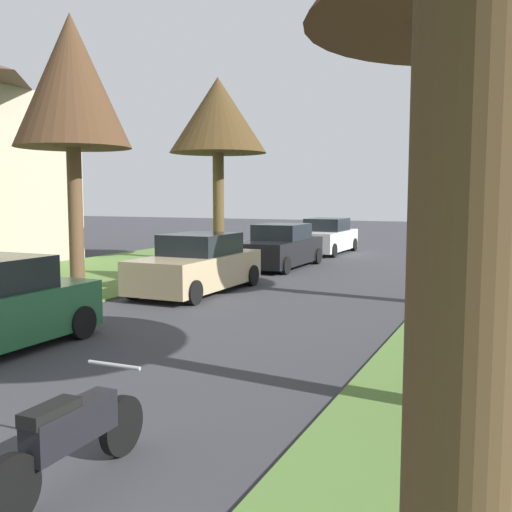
# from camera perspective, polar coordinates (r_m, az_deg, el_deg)

# --- Properties ---
(stop_sign_far) EXTENTS (0.82, 0.56, 2.94)m
(stop_sign_far) POSITION_cam_1_polar(r_m,az_deg,el_deg) (14.71, 17.40, 3.95)
(stop_sign_far) COLOR #9EA0A5
(stop_sign_far) RESTS_ON grass_verge_right
(street_tree_right_mid_b) EXTENTS (3.92, 3.92, 8.20)m
(street_tree_right_mid_b) POSITION_cam_1_polar(r_m,az_deg,el_deg) (14.91, 23.54, 20.59)
(street_tree_right_mid_b) COLOR brown
(street_tree_right_mid_b) RESTS_ON grass_verge_right
(street_tree_left_mid_b) EXTENTS (3.04, 3.04, 7.26)m
(street_tree_left_mid_b) POSITION_cam_1_polar(r_m,az_deg,el_deg) (16.67, -17.49, 15.71)
(street_tree_left_mid_b) COLOR brown
(street_tree_left_mid_b) RESTS_ON grass_verge_left
(street_tree_left_far) EXTENTS (3.75, 3.75, 7.06)m
(street_tree_left_far) POSITION_cam_1_polar(r_m,az_deg,el_deg) (23.20, -3.72, 13.31)
(street_tree_left_far) COLOR brown
(street_tree_left_far) RESTS_ON grass_verge_left
(parked_sedan_tan) EXTENTS (1.97, 4.41, 1.57)m
(parked_sedan_tan) POSITION_cam_1_polar(r_m,az_deg,el_deg) (15.90, -5.71, -0.92)
(parked_sedan_tan) COLOR tan
(parked_sedan_tan) RESTS_ON ground
(parked_sedan_black) EXTENTS (1.97, 4.41, 1.57)m
(parked_sedan_black) POSITION_cam_1_polar(r_m,az_deg,el_deg) (21.24, 2.35, 0.82)
(parked_sedan_black) COLOR black
(parked_sedan_black) RESTS_ON ground
(parked_sedan_white) EXTENTS (1.97, 4.41, 1.57)m
(parked_sedan_white) POSITION_cam_1_polar(r_m,az_deg,el_deg) (26.74, 6.80, 1.82)
(parked_sedan_white) COLOR white
(parked_sedan_white) RESTS_ON ground
(parked_motorcycle) EXTENTS (0.60, 2.05, 0.97)m
(parked_motorcycle) POSITION_cam_1_polar(r_m,az_deg,el_deg) (5.67, -17.57, -16.30)
(parked_motorcycle) COLOR black
(parked_motorcycle) RESTS_ON ground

